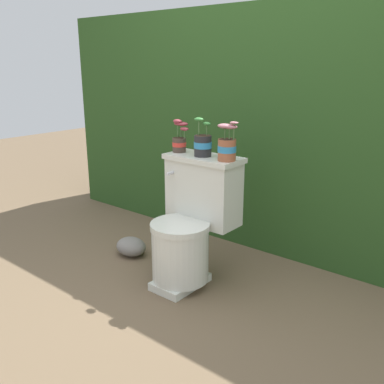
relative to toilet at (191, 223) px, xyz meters
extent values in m
plane|color=brown|center=(0.08, -0.12, -0.38)|extent=(12.00, 12.00, 0.00)
cube|color=#284C1E|center=(0.08, 1.05, 0.47)|extent=(3.83, 0.81, 1.69)
cube|color=silver|center=(0.00, -0.10, -0.35)|extent=(0.22, 0.34, 0.05)
cylinder|color=silver|center=(0.00, -0.10, -0.17)|extent=(0.34, 0.34, 0.32)
cylinder|color=silver|center=(0.00, -0.10, 0.01)|extent=(0.35, 0.35, 0.04)
cube|color=silver|center=(0.00, 0.12, 0.17)|extent=(0.45, 0.21, 0.39)
cube|color=silver|center=(0.00, 0.12, 0.38)|extent=(0.48, 0.23, 0.03)
cylinder|color=silver|center=(-0.16, -0.01, 0.29)|extent=(0.02, 0.05, 0.02)
cylinder|color=#47382D|center=(-0.19, 0.11, 0.44)|extent=(0.08, 0.08, 0.09)
cylinder|color=red|center=(-0.19, 0.11, 0.45)|extent=(0.09, 0.09, 0.03)
cylinder|color=#332319|center=(-0.19, 0.11, 0.48)|extent=(0.08, 0.08, 0.01)
cylinder|color=#4C753D|center=(-0.21, 0.12, 0.53)|extent=(0.01, 0.01, 0.09)
ellipsoid|color=#93333D|center=(-0.21, 0.12, 0.59)|extent=(0.06, 0.04, 0.03)
cylinder|color=#4C753D|center=(-0.19, 0.14, 0.52)|extent=(0.01, 0.01, 0.08)
ellipsoid|color=#93333D|center=(-0.19, 0.14, 0.57)|extent=(0.10, 0.07, 0.03)
cylinder|color=#4C753D|center=(-0.15, 0.12, 0.51)|extent=(0.01, 0.01, 0.05)
ellipsoid|color=#93333D|center=(-0.15, 0.12, 0.54)|extent=(0.06, 0.04, 0.02)
cylinder|color=#262628|center=(0.00, 0.11, 0.46)|extent=(0.10, 0.10, 0.12)
cylinder|color=#2D84BC|center=(0.00, 0.11, 0.46)|extent=(0.11, 0.11, 0.04)
cylinder|color=#332319|center=(0.00, 0.11, 0.51)|extent=(0.10, 0.10, 0.01)
cylinder|color=#4C753D|center=(-0.02, 0.10, 0.56)|extent=(0.01, 0.01, 0.09)
ellipsoid|color=#387F38|center=(-0.02, 0.10, 0.61)|extent=(0.06, 0.04, 0.02)
cylinder|color=#4C753D|center=(0.01, 0.13, 0.55)|extent=(0.01, 0.01, 0.06)
ellipsoid|color=#387F38|center=(0.01, 0.13, 0.59)|extent=(0.06, 0.04, 0.02)
cylinder|color=#9E5638|center=(0.18, 0.10, 0.46)|extent=(0.10, 0.10, 0.12)
cylinder|color=#2D84BC|center=(0.18, 0.10, 0.46)|extent=(0.11, 0.11, 0.04)
cylinder|color=#332319|center=(0.18, 0.10, 0.51)|extent=(0.09, 0.09, 0.01)
cylinder|color=#4C753D|center=(0.22, 0.11, 0.56)|extent=(0.01, 0.01, 0.09)
ellipsoid|color=#B26B75|center=(0.22, 0.11, 0.61)|extent=(0.05, 0.04, 0.01)
cylinder|color=#4C753D|center=(0.19, 0.11, 0.55)|extent=(0.01, 0.01, 0.06)
ellipsoid|color=#B26B75|center=(0.19, 0.11, 0.59)|extent=(0.10, 0.07, 0.03)
cylinder|color=#4C753D|center=(0.17, 0.10, 0.55)|extent=(0.01, 0.01, 0.06)
ellipsoid|color=#B26B75|center=(0.17, 0.10, 0.59)|extent=(0.09, 0.07, 0.03)
ellipsoid|color=gray|center=(-0.56, 0.01, -0.31)|extent=(0.23, 0.18, 0.13)
camera|label=1|loc=(1.53, -1.88, 0.93)|focal=40.00mm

